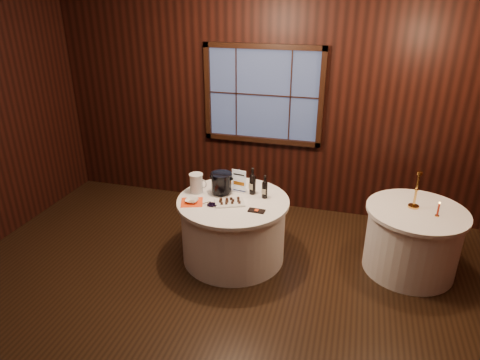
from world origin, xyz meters
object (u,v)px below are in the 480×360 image
(port_bottle_right, at_px, (265,188))
(chocolate_plate, at_px, (230,202))
(sign_stand, at_px, (239,184))
(port_bottle_left, at_px, (253,183))
(brass_candlestick, at_px, (416,195))
(side_table, at_px, (412,240))
(red_candle, at_px, (438,211))
(main_table, at_px, (233,229))
(cracker_bowl, at_px, (192,201))
(chocolate_box, at_px, (257,211))
(grape_bunch, at_px, (212,204))
(glass_pitcher, at_px, (196,183))
(ice_bucket, at_px, (221,183))

(port_bottle_right, xyz_separation_m, chocolate_plate, (-0.34, -0.25, -0.10))
(sign_stand, bearing_deg, port_bottle_right, -5.48)
(sign_stand, relative_size, port_bottle_left, 0.88)
(port_bottle_left, xyz_separation_m, brass_candlestick, (1.78, 0.14, 0.01))
(brass_candlestick, bearing_deg, port_bottle_left, -175.55)
(side_table, bearing_deg, red_candle, -29.04)
(main_table, xyz_separation_m, brass_candlestick, (1.96, 0.35, 0.54))
(main_table, distance_m, cracker_bowl, 0.62)
(chocolate_box, bearing_deg, chocolate_plate, 166.00)
(side_table, bearing_deg, sign_stand, -177.91)
(chocolate_plate, height_order, brass_candlestick, brass_candlestick)
(main_table, relative_size, chocolate_plate, 3.34)
(port_bottle_right, relative_size, brass_candlestick, 0.65)
(sign_stand, bearing_deg, main_table, -83.77)
(main_table, bearing_deg, port_bottle_left, 50.57)
(chocolate_box, bearing_deg, red_candle, 14.82)
(grape_bunch, relative_size, brass_candlestick, 0.44)
(glass_pitcher, bearing_deg, chocolate_plate, -19.31)
(brass_candlestick, bearing_deg, sign_stand, -176.39)
(ice_bucket, relative_size, brass_candlestick, 0.60)
(brass_candlestick, bearing_deg, ice_bucket, -173.87)
(chocolate_box, relative_size, red_candle, 1.06)
(sign_stand, height_order, chocolate_plate, sign_stand)
(main_table, xyz_separation_m, red_candle, (2.18, 0.20, 0.45))
(side_table, distance_m, port_bottle_right, 1.75)
(red_candle, bearing_deg, sign_stand, 179.27)
(sign_stand, bearing_deg, side_table, 10.72)
(port_bottle_right, xyz_separation_m, brass_candlestick, (1.63, 0.20, 0.03))
(ice_bucket, distance_m, cracker_bowl, 0.42)
(cracker_bowl, bearing_deg, port_bottle_right, 23.92)
(chocolate_plate, distance_m, red_candle, 2.21)
(port_bottle_left, distance_m, grape_bunch, 0.56)
(cracker_bowl, distance_m, red_candle, 2.64)
(port_bottle_right, bearing_deg, side_table, 14.60)
(chocolate_box, height_order, cracker_bowl, cracker_bowl)
(chocolate_plate, xyz_separation_m, cracker_bowl, (-0.42, -0.09, 0.00))
(side_table, bearing_deg, chocolate_plate, -168.69)
(glass_pitcher, bearing_deg, brass_candlestick, 8.35)
(cracker_bowl, xyz_separation_m, brass_candlestick, (2.39, 0.54, 0.13))
(side_table, relative_size, port_bottle_left, 3.35)
(cracker_bowl, relative_size, brass_candlestick, 0.33)
(grape_bunch, bearing_deg, ice_bucket, 89.02)
(main_table, bearing_deg, sign_stand, 87.60)
(sign_stand, distance_m, glass_pitcher, 0.50)
(port_bottle_left, relative_size, chocolate_plate, 0.84)
(side_table, bearing_deg, glass_pitcher, -174.78)
(main_table, relative_size, red_candle, 7.56)
(sign_stand, bearing_deg, red_candle, 7.90)
(port_bottle_right, distance_m, cracker_bowl, 0.84)
(glass_pitcher, bearing_deg, port_bottle_left, 13.93)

